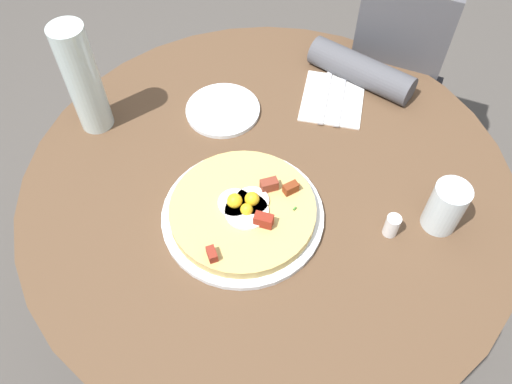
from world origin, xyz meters
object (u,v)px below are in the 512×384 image
at_px(knife, 325,96).
at_px(salt_shaker, 392,226).
at_px(water_glass, 446,207).
at_px(breakfast_pizza, 243,210).
at_px(person_seated, 392,85).
at_px(bread_plate, 223,110).
at_px(dining_table, 267,224).
at_px(water_bottle, 84,78).
at_px(fork, 341,99).
at_px(pizza_plate, 243,215).

bearing_deg(knife, salt_shaker, -153.64).
bearing_deg(water_glass, breakfast_pizza, 110.89).
distance_m(person_seated, bread_plate, 0.63).
relative_size(breakfast_pizza, water_glass, 2.62).
bearing_deg(dining_table, water_bottle, 89.45).
xyz_separation_m(dining_table, breakfast_pizza, (-0.10, 0.01, 0.20)).
bearing_deg(salt_shaker, fork, 32.41).
bearing_deg(person_seated, salt_shaker, -170.42).
bearing_deg(salt_shaker, bread_plate, 68.71).
xyz_separation_m(breakfast_pizza, bread_plate, (0.25, 0.16, -0.02)).
xyz_separation_m(water_glass, water_bottle, (-0.03, 0.76, 0.07)).
bearing_deg(person_seated, fork, 166.67).
relative_size(pizza_plate, knife, 1.77).
bearing_deg(bread_plate, water_glass, -102.09).
height_order(breakfast_pizza, water_bottle, water_bottle).
bearing_deg(breakfast_pizza, knife, -6.46).
distance_m(bread_plate, fork, 0.28).
height_order(fork, knife, same).
xyz_separation_m(fork, salt_shaker, (-0.31, -0.20, 0.02)).
bearing_deg(bread_plate, salt_shaker, -111.29).
bearing_deg(water_glass, knife, 52.15).
bearing_deg(fork, knife, 90.00).
relative_size(person_seated, water_bottle, 4.44).
height_order(breakfast_pizza, water_glass, water_glass).
xyz_separation_m(pizza_plate, water_bottle, (0.11, 0.40, 0.12)).
distance_m(person_seated, pizza_plate, 0.79).
bearing_deg(pizza_plate, water_bottle, 74.98).
distance_m(fork, water_glass, 0.38).
distance_m(bread_plate, salt_shaker, 0.47).
bearing_deg(knife, pizza_plate, 162.30).
relative_size(person_seated, fork, 6.31).
xyz_separation_m(water_bottle, salt_shaker, (-0.03, -0.68, -0.10)).
bearing_deg(fork, breakfast_pizza, 157.45).
distance_m(person_seated, breakfast_pizza, 0.80).
height_order(bread_plate, knife, bread_plate).
bearing_deg(dining_table, salt_shaker, -95.88).
distance_m(pizza_plate, water_glass, 0.39).
relative_size(knife, water_glass, 1.65).
height_order(dining_table, fork, fork).
height_order(bread_plate, water_bottle, water_bottle).
bearing_deg(water_glass, fork, 47.99).
bearing_deg(breakfast_pizza, dining_table, -6.05).
xyz_separation_m(pizza_plate, knife, (0.38, -0.04, 0.00)).
bearing_deg(salt_shaker, water_bottle, 87.38).
bearing_deg(bread_plate, pizza_plate, -147.19).
distance_m(breakfast_pizza, knife, 0.38).
bearing_deg(person_seated, knife, 161.73).
distance_m(dining_table, water_glass, 0.41).
height_order(breakfast_pizza, fork, breakfast_pizza).
xyz_separation_m(water_glass, salt_shaker, (-0.06, 0.08, -0.03)).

